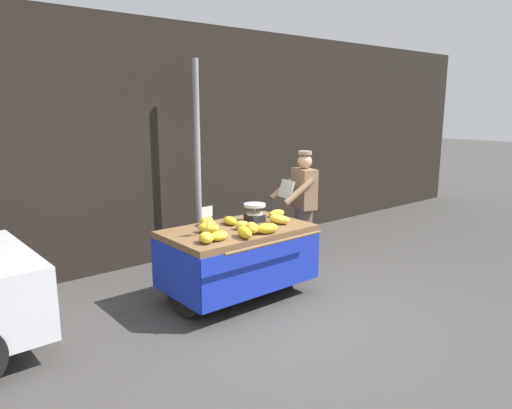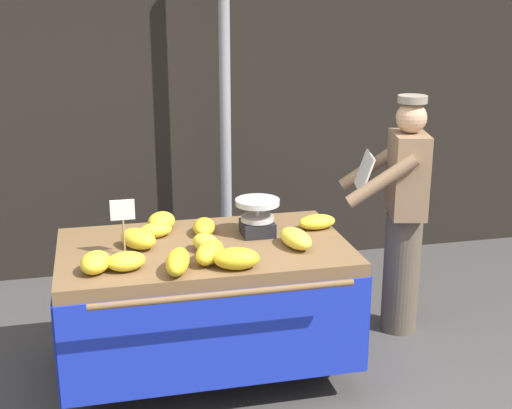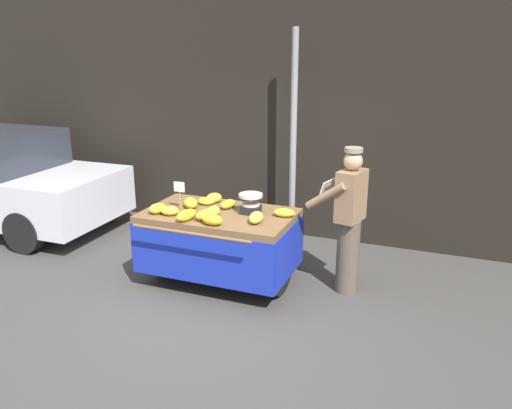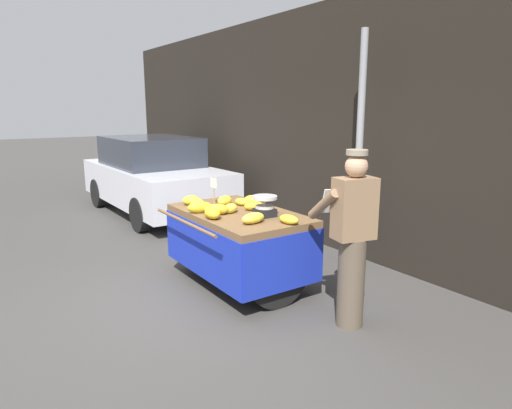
# 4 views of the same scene
# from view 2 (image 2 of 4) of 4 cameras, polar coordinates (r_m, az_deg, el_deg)

# --- Properties ---
(back_wall) EXTENTS (16.00, 0.24, 3.57)m
(back_wall) POSITION_cam_2_polar(r_m,az_deg,el_deg) (6.12, -6.68, 11.20)
(back_wall) COLOR black
(back_wall) RESTS_ON ground
(street_pole) EXTENTS (0.09, 0.09, 3.00)m
(street_pole) POSITION_cam_2_polar(r_m,az_deg,el_deg) (5.67, -2.51, 7.97)
(street_pole) COLOR gray
(street_pole) RESTS_ON ground
(banana_cart) EXTENTS (1.78, 1.25, 0.90)m
(banana_cart) POSITION_cam_2_polar(r_m,az_deg,el_deg) (4.40, -4.16, -6.19)
(banana_cart) COLOR brown
(banana_cart) RESTS_ON ground
(weighing_scale) EXTENTS (0.28, 0.28, 0.24)m
(weighing_scale) POSITION_cam_2_polar(r_m,az_deg,el_deg) (4.44, 0.12, -1.02)
(weighing_scale) COLOR black
(weighing_scale) RESTS_ON banana_cart
(price_sign) EXTENTS (0.14, 0.01, 0.34)m
(price_sign) POSITION_cam_2_polar(r_m,az_deg,el_deg) (4.13, -10.73, -0.86)
(price_sign) COLOR #997A51
(price_sign) RESTS_ON banana_cart
(banana_bunch_0) EXTENTS (0.23, 0.17, 0.09)m
(banana_bunch_0) POSITION_cam_2_polar(r_m,az_deg,el_deg) (4.47, -8.14, -2.07)
(banana_bunch_0) COLOR yellow
(banana_bunch_0) RESTS_ON banana_cart
(banana_bunch_1) EXTENTS (0.20, 0.32, 0.13)m
(banana_bunch_1) POSITION_cam_2_polar(r_m,az_deg,el_deg) (3.90, -6.35, -4.62)
(banana_bunch_1) COLOR gold
(banana_bunch_1) RESTS_ON banana_cart
(banana_bunch_2) EXTENTS (0.24, 0.20, 0.10)m
(banana_bunch_2) POSITION_cam_2_polar(r_m,az_deg,el_deg) (3.98, -10.46, -4.53)
(banana_bunch_2) COLOR yellow
(banana_bunch_2) RESTS_ON banana_cart
(banana_bunch_3) EXTENTS (0.22, 0.26, 0.12)m
(banana_bunch_3) POSITION_cam_2_polar(r_m,az_deg,el_deg) (3.98, -12.86, -4.58)
(banana_bunch_3) COLOR yellow
(banana_bunch_3) RESTS_ON banana_cart
(banana_bunch_4) EXTENTS (0.20, 0.32, 0.11)m
(banana_bunch_4) POSITION_cam_2_polar(r_m,az_deg,el_deg) (4.26, 3.23, -2.75)
(banana_bunch_4) COLOR yellow
(banana_bunch_4) RESTS_ON banana_cart
(banana_bunch_5) EXTENTS (0.25, 0.31, 0.13)m
(banana_bunch_5) POSITION_cam_2_polar(r_m,az_deg,el_deg) (4.02, -3.77, -3.87)
(banana_bunch_5) COLOR gold
(banana_bunch_5) RESTS_ON banana_cart
(banana_bunch_6) EXTENTS (0.18, 0.27, 0.10)m
(banana_bunch_6) POSITION_cam_2_polar(r_m,az_deg,el_deg) (4.48, -4.23, -1.82)
(banana_bunch_6) COLOR gold
(banana_bunch_6) RESTS_ON banana_cart
(banana_bunch_7) EXTENTS (0.28, 0.20, 0.12)m
(banana_bunch_7) POSITION_cam_2_polar(r_m,az_deg,el_deg) (3.93, -1.60, -4.39)
(banana_bunch_7) COLOR gold
(banana_bunch_7) RESTS_ON banana_cart
(banana_bunch_8) EXTENTS (0.20, 0.24, 0.11)m
(banana_bunch_8) POSITION_cam_2_polar(r_m,az_deg,el_deg) (4.19, -4.06, -3.13)
(banana_bunch_8) COLOR yellow
(banana_bunch_8) RESTS_ON banana_cart
(banana_bunch_9) EXTENTS (0.25, 0.26, 0.12)m
(banana_bunch_9) POSITION_cam_2_polar(r_m,az_deg,el_deg) (4.58, -7.66, -1.36)
(banana_bunch_9) COLOR yellow
(banana_bunch_9) RESTS_ON banana_cart
(banana_bunch_10) EXTENTS (0.26, 0.17, 0.10)m
(banana_bunch_10) POSITION_cam_2_polar(r_m,az_deg,el_deg) (4.59, 4.95, -1.41)
(banana_bunch_10) COLOR yellow
(banana_bunch_10) RESTS_ON banana_cart
(banana_bunch_11) EXTENTS (0.29, 0.30, 0.12)m
(banana_bunch_11) POSITION_cam_2_polar(r_m,az_deg,el_deg) (4.29, -9.52, -2.74)
(banana_bunch_11) COLOR yellow
(banana_bunch_11) RESTS_ON banana_cart
(vendor_person) EXTENTS (0.65, 0.61, 1.71)m
(vendor_person) POSITION_cam_2_polar(r_m,az_deg,el_deg) (5.05, 11.78, -0.86)
(vendor_person) COLOR brown
(vendor_person) RESTS_ON ground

